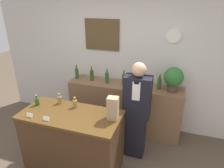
{
  "coord_description": "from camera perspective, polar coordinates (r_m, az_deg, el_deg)",
  "views": [
    {
      "loc": [
        1.01,
        -1.53,
        2.41
      ],
      "look_at": [
        0.13,
        1.11,
        1.21
      ],
      "focal_mm": 32.0,
      "sensor_mm": 36.0,
      "label": 1
    }
  ],
  "objects": [
    {
      "name": "counter_bottle_1",
      "position": [
        3.07,
        -14.69,
        -4.34
      ],
      "size": [
        0.06,
        0.06,
        0.16
      ],
      "color": "#996B3D",
      "rests_on": "display_counter"
    },
    {
      "name": "shelf_bottle_0",
      "position": [
        3.96,
        -10.01,
        3.07
      ],
      "size": [
        0.07,
        0.07,
        0.29
      ],
      "color": "#2A5824",
      "rests_on": "back_shelf"
    },
    {
      "name": "back_wall",
      "position": [
        3.82,
        2.36,
        7.29
      ],
      "size": [
        5.2,
        0.09,
        2.7
      ],
      "color": "silver",
      "rests_on": "ground_plane"
    },
    {
      "name": "potted_plant",
      "position": [
        3.45,
        17.15,
        1.66
      ],
      "size": [
        0.33,
        0.33,
        0.42
      ],
      "color": "#4C3D2D",
      "rests_on": "back_shelf"
    },
    {
      "name": "price_card_right",
      "position": [
        2.72,
        -18.31,
        -9.4
      ],
      "size": [
        0.09,
        0.02,
        0.06
      ],
      "color": "white",
      "rests_on": "display_counter"
    },
    {
      "name": "shopkeeper",
      "position": [
        3.13,
        7.02,
        -7.97
      ],
      "size": [
        0.4,
        0.25,
        1.59
      ],
      "color": "black",
      "rests_on": "ground_plane"
    },
    {
      "name": "price_card_left",
      "position": [
        2.87,
        -22.48,
        -8.27
      ],
      "size": [
        0.09,
        0.02,
        0.06
      ],
      "color": "white",
      "rests_on": "display_counter"
    },
    {
      "name": "shelf_bottle_2",
      "position": [
        3.69,
        -1.46,
        1.91
      ],
      "size": [
        0.07,
        0.07,
        0.29
      ],
      "color": "#2B582A",
      "rests_on": "back_shelf"
    },
    {
      "name": "shelf_bottle_5",
      "position": [
        3.53,
        13.38,
        0.27
      ],
      "size": [
        0.07,
        0.07,
        0.29
      ],
      "color": "#315324",
      "rests_on": "back_shelf"
    },
    {
      "name": "back_shelf",
      "position": [
        3.86,
        3.47,
        -6.72
      ],
      "size": [
        2.1,
        0.45,
        0.95
      ],
      "color": "brown",
      "rests_on": "ground_plane"
    },
    {
      "name": "shelf_bottle_1",
      "position": [
        3.82,
        -5.79,
        2.6
      ],
      "size": [
        0.07,
        0.07,
        0.29
      ],
      "color": "#334A1C",
      "rests_on": "back_shelf"
    },
    {
      "name": "display_counter",
      "position": [
        3.08,
        -11.14,
        -16.01
      ],
      "size": [
        1.38,
        0.65,
        0.96
      ],
      "color": "#422B19",
      "rests_on": "ground_plane"
    },
    {
      "name": "counter_bottle_2",
      "position": [
        2.92,
        -10.52,
        -5.5
      ],
      "size": [
        0.06,
        0.06,
        0.16
      ],
      "color": "olive",
      "rests_on": "display_counter"
    },
    {
      "name": "shelf_bottle_3",
      "position": [
        3.62,
        3.38,
        1.45
      ],
      "size": [
        0.07,
        0.07,
        0.29
      ],
      "color": "#335424",
      "rests_on": "back_shelf"
    },
    {
      "name": "paper_bag",
      "position": [
        2.57,
        0.25,
        -6.93
      ],
      "size": [
        0.15,
        0.13,
        0.31
      ],
      "color": "tan",
      "rests_on": "display_counter"
    },
    {
      "name": "shelf_bottle_4",
      "position": [
        3.55,
        8.27,
        0.77
      ],
      "size": [
        0.07,
        0.07,
        0.29
      ],
      "color": "#274F1F",
      "rests_on": "back_shelf"
    },
    {
      "name": "counter_bottle_0",
      "position": [
        3.12,
        -20.62,
        -4.65
      ],
      "size": [
        0.06,
        0.06,
        0.16
      ],
      "color": "#2E5219",
      "rests_on": "display_counter"
    }
  ]
}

